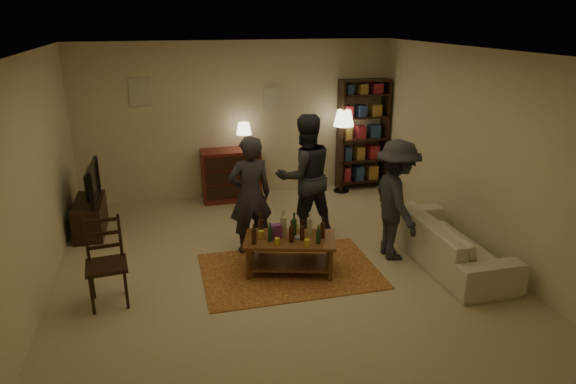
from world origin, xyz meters
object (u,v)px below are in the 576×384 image
object	(u,v)px
dresser	(231,174)
floor_lamp	(344,124)
person_by_sofa	(396,200)
dining_chair	(106,258)
sofa	(449,241)
person_right	(305,176)
person_left	(250,195)
coffee_table	(289,242)
tv_stand	(89,208)
bookshelf	(362,134)

from	to	relation	value
dresser	floor_lamp	bearing A→B (deg)	-1.80
dresser	person_by_sofa	world-z (taller)	person_by_sofa
dining_chair	sofa	world-z (taller)	dining_chair
sofa	person_right	bearing A→B (deg)	49.20
person_left	person_by_sofa	world-z (taller)	person_left
dining_chair	person_left	world-z (taller)	person_left
coffee_table	floor_lamp	world-z (taller)	floor_lamp
tv_stand	dresser	xyz separation A→B (m)	(2.25, 0.91, 0.09)
person_left	dining_chair	bearing A→B (deg)	20.85
bookshelf	sofa	xyz separation A→B (m)	(-0.05, -3.18, -0.73)
dining_chair	dresser	size ratio (longest dim) A/B	0.75
dining_chair	person_right	xyz separation A→B (m)	(2.67, 1.27, 0.37)
person_right	dresser	bearing A→B (deg)	-73.18
floor_lamp	person_by_sofa	xyz separation A→B (m)	(-0.24, -2.70, -0.47)
tv_stand	person_right	world-z (taller)	person_right
dining_chair	person_by_sofa	bearing A→B (deg)	-1.28
sofa	person_by_sofa	world-z (taller)	person_by_sofa
coffee_table	person_left	xyz separation A→B (m)	(-0.36, 0.71, 0.41)
dresser	person_by_sofa	distance (m)	3.30
dresser	floor_lamp	distance (m)	2.17
person_right	dining_chair	bearing A→B (deg)	17.31
floor_lamp	person_left	xyz separation A→B (m)	(-2.06, -2.08, -0.45)
sofa	tv_stand	bearing A→B (deg)	64.66
coffee_table	dresser	distance (m)	2.87
bookshelf	person_left	bearing A→B (deg)	-138.40
dresser	person_by_sofa	size ratio (longest dim) A/B	0.85
sofa	person_right	world-z (taller)	person_right
bookshelf	floor_lamp	world-z (taller)	bookshelf
sofa	person_by_sofa	distance (m)	0.87
coffee_table	dining_chair	distance (m)	2.17
dresser	sofa	xyz separation A→B (m)	(2.39, -3.11, -0.17)
tv_stand	floor_lamp	xyz separation A→B (m)	(4.27, 0.85, 0.88)
bookshelf	floor_lamp	size ratio (longest dim) A/B	1.33
person_left	person_by_sofa	xyz separation A→B (m)	(1.82, -0.63, -0.01)
tv_stand	person_by_sofa	size ratio (longest dim) A/B	0.66
coffee_table	sofa	distance (m)	2.10
dresser	sofa	size ratio (longest dim) A/B	0.65
floor_lamp	dresser	bearing A→B (deg)	178.20
tv_stand	sofa	distance (m)	5.14
floor_lamp	person_by_sofa	bearing A→B (deg)	-95.13
person_left	person_by_sofa	bearing A→B (deg)	155.49
dining_chair	dresser	bearing A→B (deg)	53.24
dining_chair	bookshelf	xyz separation A→B (m)	(4.28, 3.10, 0.50)
person_left	coffee_table	bearing A→B (deg)	111.38
floor_lamp	person_right	size ratio (longest dim) A/B	0.84
floor_lamp	sofa	size ratio (longest dim) A/B	0.73
bookshelf	sofa	bearing A→B (deg)	-90.82
coffee_table	sofa	size ratio (longest dim) A/B	0.60
floor_lamp	person_right	bearing A→B (deg)	-125.25
dresser	sofa	bearing A→B (deg)	-52.46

